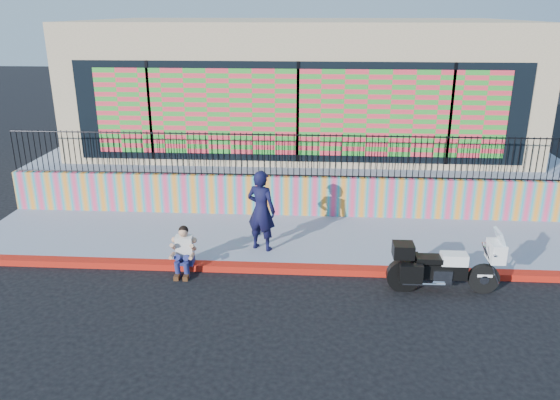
{
  "coord_description": "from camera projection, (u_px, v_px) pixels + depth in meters",
  "views": [
    {
      "loc": [
        0.5,
        -11.03,
        5.58
      ],
      "look_at": [
        -0.3,
        1.2,
        1.28
      ],
      "focal_mm": 35.0,
      "sensor_mm": 36.0,
      "label": 1
    }
  ],
  "objects": [
    {
      "name": "sidewalk",
      "position": [
        293.0,
        239.0,
        13.79
      ],
      "size": [
        16.0,
        3.0,
        0.15
      ],
      "primitive_type": "cube",
      "color": "gray",
      "rests_on": "ground"
    },
    {
      "name": "red_curb",
      "position": [
        290.0,
        269.0,
        12.24
      ],
      "size": [
        16.0,
        0.3,
        0.15
      ],
      "primitive_type": "cube",
      "color": "#A6130B",
      "rests_on": "ground"
    },
    {
      "name": "seated_man",
      "position": [
        183.0,
        255.0,
        12.04
      ],
      "size": [
        0.54,
        0.71,
        1.06
      ],
      "color": "navy",
      "rests_on": "ground"
    },
    {
      "name": "metal_fence",
      "position": [
        296.0,
        155.0,
        14.71
      ],
      "size": [
        15.8,
        0.04,
        1.2
      ],
      "primitive_type": null,
      "color": "black",
      "rests_on": "mural_wall"
    },
    {
      "name": "storefront_building",
      "position": [
        302.0,
        81.0,
        18.85
      ],
      "size": [
        14.0,
        8.06,
        4.0
      ],
      "color": "tan",
      "rests_on": "elevated_platform"
    },
    {
      "name": "police_officer",
      "position": [
        261.0,
        210.0,
        12.77
      ],
      "size": [
        0.83,
        0.7,
        1.95
      ],
      "primitive_type": "imported",
      "rotation": [
        0.0,
        0.0,
        2.76
      ],
      "color": "black",
      "rests_on": "sidewalk"
    },
    {
      "name": "ground",
      "position": [
        290.0,
        272.0,
        12.27
      ],
      "size": [
        90.0,
        90.0,
        0.0
      ],
      "primitive_type": "plane",
      "color": "black",
      "rests_on": "ground"
    },
    {
      "name": "elevated_platform",
      "position": [
        301.0,
        153.0,
        19.92
      ],
      "size": [
        16.0,
        10.0,
        1.25
      ],
      "primitive_type": "cube",
      "color": "gray",
      "rests_on": "ground"
    },
    {
      "name": "mural_wall",
      "position": [
        296.0,
        196.0,
        15.09
      ],
      "size": [
        16.0,
        0.2,
        1.1
      ],
      "primitive_type": "cube",
      "color": "#EF3F6C",
      "rests_on": "sidewalk"
    },
    {
      "name": "police_motorcycle",
      "position": [
        442.0,
        265.0,
        11.23
      ],
      "size": [
        2.27,
        0.75,
        1.41
      ],
      "color": "black",
      "rests_on": "ground"
    }
  ]
}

